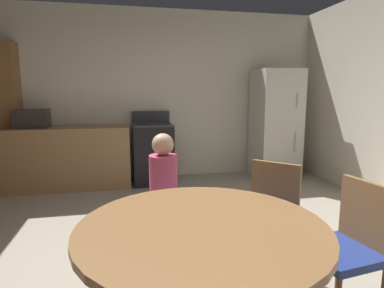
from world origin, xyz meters
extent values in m
plane|color=#A89E89|center=(0.00, 0.00, 0.00)|extent=(14.00, 14.00, 0.00)
cube|color=silver|center=(0.00, 3.07, 1.35)|extent=(5.54, 0.12, 2.70)
cube|color=#9E754C|center=(-1.48, 2.67, 0.45)|extent=(1.99, 0.60, 0.90)
cube|color=olive|center=(-2.25, 2.85, 1.05)|extent=(0.44, 0.36, 2.10)
cube|color=black|center=(-0.13, 2.67, 0.45)|extent=(0.60, 0.60, 0.90)
cube|color=#38383D|center=(-0.13, 2.67, 0.91)|extent=(0.60, 0.60, 0.02)
cube|color=#38383D|center=(-0.13, 2.95, 1.01)|extent=(0.60, 0.04, 0.18)
cube|color=silver|center=(1.88, 2.62, 0.88)|extent=(0.68, 0.66, 1.76)
cylinder|color=#B2B2B7|center=(2.06, 2.28, 1.28)|extent=(0.02, 0.02, 0.22)
cylinder|color=#B2B2B7|center=(2.06, 2.28, 0.63)|extent=(0.02, 0.02, 0.30)
cube|color=#2D2B28|center=(-1.83, 2.67, 1.03)|extent=(0.44, 0.32, 0.26)
cylinder|color=olive|center=(-0.17, -0.75, 0.74)|extent=(1.24, 1.24, 0.04)
cylinder|color=olive|center=(0.53, -0.48, 0.21)|extent=(0.03, 0.03, 0.43)
cylinder|color=olive|center=(0.87, -0.44, 0.21)|extent=(0.03, 0.03, 0.43)
cube|color=navy|center=(0.73, -0.63, 0.45)|extent=(0.45, 0.45, 0.05)
cube|color=olive|center=(0.90, -0.60, 0.66)|extent=(0.09, 0.38, 0.42)
cylinder|color=olive|center=(0.47, -0.36, 0.21)|extent=(0.03, 0.03, 0.43)
cylinder|color=olive|center=(0.23, -0.12, 0.21)|extent=(0.03, 0.03, 0.43)
cylinder|color=olive|center=(0.71, -0.12, 0.21)|extent=(0.03, 0.03, 0.43)
cylinder|color=olive|center=(0.47, 0.12, 0.21)|extent=(0.03, 0.03, 0.43)
cube|color=navy|center=(0.47, -0.12, 0.45)|extent=(0.57, 0.57, 0.05)
cube|color=olive|center=(0.60, 0.01, 0.66)|extent=(0.29, 0.30, 0.42)
cylinder|color=#3D4C84|center=(-0.25, 0.21, 0.25)|extent=(0.17, 0.17, 0.50)
cylinder|color=#D14C7A|center=(-0.25, 0.21, 0.71)|extent=(0.24, 0.24, 0.42)
sphere|color=#D6A884|center=(-0.25, 0.21, 1.00)|extent=(0.17, 0.17, 0.17)
camera|label=1|loc=(-0.51, -2.20, 1.40)|focal=29.75mm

